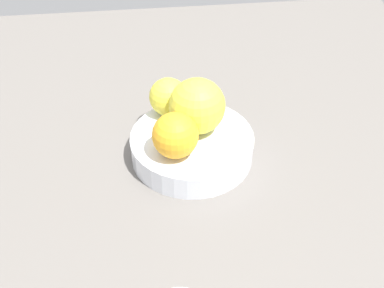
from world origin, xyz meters
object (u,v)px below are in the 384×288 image
at_px(orange_in_bowl_2, 168,97).
at_px(orange_in_bowl_0, 197,106).
at_px(fruit_bowl, 192,146).
at_px(orange_in_bowl_1, 175,135).

bearing_deg(orange_in_bowl_2, orange_in_bowl_0, -49.94).
relative_size(fruit_bowl, orange_in_bowl_1, 2.83).
distance_m(orange_in_bowl_0, orange_in_bowl_1, 0.07).
height_order(fruit_bowl, orange_in_bowl_1, orange_in_bowl_1).
xyz_separation_m(orange_in_bowl_0, orange_in_bowl_2, (-0.04, 0.05, -0.01)).
relative_size(orange_in_bowl_0, orange_in_bowl_2, 1.40).
relative_size(fruit_bowl, orange_in_bowl_0, 2.21).
bearing_deg(orange_in_bowl_1, fruit_bowl, 51.43).
distance_m(orange_in_bowl_1, orange_in_bowl_2, 0.10).
height_order(fruit_bowl, orange_in_bowl_2, orange_in_bowl_2).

